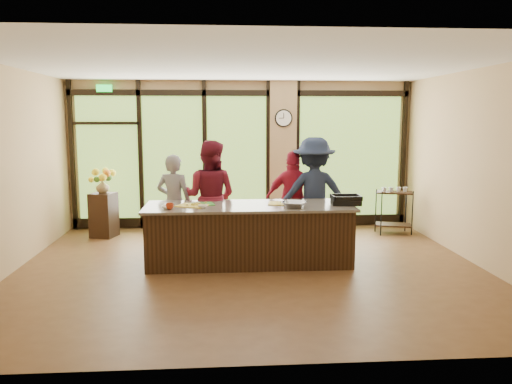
{
  "coord_description": "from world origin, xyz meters",
  "views": [
    {
      "loc": [
        -0.43,
        -7.27,
        2.24
      ],
      "look_at": [
        0.11,
        0.4,
        1.11
      ],
      "focal_mm": 35.0,
      "sensor_mm": 36.0,
      "label": 1
    }
  ],
  "objects": [
    {
      "name": "floor",
      "position": [
        0.0,
        0.0,
        0.0
      ],
      "size": [
        7.0,
        7.0,
        0.0
      ],
      "primitive_type": "plane",
      "color": "brown",
      "rests_on": "ground"
    },
    {
      "name": "ceiling",
      "position": [
        0.0,
        0.0,
        3.0
      ],
      "size": [
        7.0,
        7.0,
        0.0
      ],
      "primitive_type": "plane",
      "rotation": [
        3.14,
        0.0,
        0.0
      ],
      "color": "silver",
      "rests_on": "back_wall"
    },
    {
      "name": "back_wall",
      "position": [
        0.0,
        3.0,
        1.5
      ],
      "size": [
        7.0,
        0.0,
        7.0
      ],
      "primitive_type": "plane",
      "rotation": [
        1.57,
        0.0,
        0.0
      ],
      "color": "tan",
      "rests_on": "floor"
    },
    {
      "name": "left_wall",
      "position": [
        -3.5,
        0.0,
        1.5
      ],
      "size": [
        0.0,
        6.0,
        6.0
      ],
      "primitive_type": "plane",
      "rotation": [
        1.57,
        0.0,
        1.57
      ],
      "color": "tan",
      "rests_on": "floor"
    },
    {
      "name": "right_wall",
      "position": [
        3.5,
        0.0,
        1.5
      ],
      "size": [
        0.0,
        6.0,
        6.0
      ],
      "primitive_type": "plane",
      "rotation": [
        1.57,
        0.0,
        -1.57
      ],
      "color": "tan",
      "rests_on": "floor"
    },
    {
      "name": "window_wall",
      "position": [
        0.16,
        2.95,
        1.39
      ],
      "size": [
        6.9,
        0.12,
        3.0
      ],
      "color": "tan",
      "rests_on": "floor"
    },
    {
      "name": "island_base",
      "position": [
        0.0,
        0.3,
        0.44
      ],
      "size": [
        3.1,
        1.0,
        0.88
      ],
      "primitive_type": "cube",
      "color": "black",
      "rests_on": "floor"
    },
    {
      "name": "countertop",
      "position": [
        0.0,
        0.3,
        0.9
      ],
      "size": [
        3.2,
        1.1,
        0.04
      ],
      "primitive_type": "cube",
      "color": "#6C6459",
      "rests_on": "island_base"
    },
    {
      "name": "wall_clock",
      "position": [
        0.85,
        2.87,
        2.25
      ],
      "size": [
        0.36,
        0.04,
        0.36
      ],
      "color": "black",
      "rests_on": "window_wall"
    },
    {
      "name": "cook_left",
      "position": [
        -1.23,
        1.15,
        0.83
      ],
      "size": [
        0.68,
        0.53,
        1.65
      ],
      "primitive_type": "imported",
      "rotation": [
        0.0,
        0.0,
        2.89
      ],
      "color": "gray",
      "rests_on": "floor"
    },
    {
      "name": "cook_midleft",
      "position": [
        -0.61,
        1.02,
        0.94
      ],
      "size": [
        1.11,
        0.99,
        1.89
      ],
      "primitive_type": "imported",
      "rotation": [
        0.0,
        0.0,
        2.78
      ],
      "color": "maroon",
      "rests_on": "floor"
    },
    {
      "name": "cook_midright",
      "position": [
        0.82,
        1.16,
        0.85
      ],
      "size": [
        1.06,
        0.65,
        1.69
      ],
      "primitive_type": "imported",
      "rotation": [
        0.0,
        0.0,
        2.89
      ],
      "color": "maroon",
      "rests_on": "floor"
    },
    {
      "name": "cook_right",
      "position": [
        1.16,
        1.08,
        0.97
      ],
      "size": [
        1.28,
        0.77,
        1.93
      ],
      "primitive_type": "imported",
      "rotation": [
        0.0,
        0.0,
        3.1
      ],
      "color": "#1C253D",
      "rests_on": "floor"
    },
    {
      "name": "roasting_pan",
      "position": [
        1.5,
        0.24,
        0.96
      ],
      "size": [
        0.47,
        0.38,
        0.08
      ],
      "primitive_type": "cube",
      "rotation": [
        0.0,
        0.0,
        -0.1
      ],
      "color": "black",
      "rests_on": "countertop"
    },
    {
      "name": "mixing_bowl",
      "position": [
        0.66,
        0.04,
        0.96
      ],
      "size": [
        0.47,
        0.47,
        0.09
      ],
      "primitive_type": "imported",
      "rotation": [
        0.0,
        0.0,
        -0.39
      ],
      "color": "silver",
      "rests_on": "countertop"
    },
    {
      "name": "cutting_board_left",
      "position": [
        -0.74,
        0.39,
        0.93
      ],
      "size": [
        0.45,
        0.38,
        0.01
      ],
      "primitive_type": "cube",
      "rotation": [
        0.0,
        0.0,
        0.22
      ],
      "color": "green",
      "rests_on": "countertop"
    },
    {
      "name": "cutting_board_center",
      "position": [
        -0.87,
        0.26,
        0.93
      ],
      "size": [
        0.54,
        0.49,
        0.01
      ],
      "primitive_type": "cube",
      "rotation": [
        0.0,
        0.0,
        -0.43
      ],
      "color": "gold",
      "rests_on": "countertop"
    },
    {
      "name": "cutting_board_right",
      "position": [
        0.53,
        0.37,
        0.93
      ],
      "size": [
        0.48,
        0.39,
        0.01
      ],
      "primitive_type": "cube",
      "rotation": [
        0.0,
        0.0,
        -0.14
      ],
      "color": "gold",
      "rests_on": "countertop"
    },
    {
      "name": "prep_bowl_near",
      "position": [
        -1.23,
        0.04,
        0.94
      ],
      "size": [
        0.19,
        0.19,
        0.05
      ],
      "primitive_type": "imported",
      "rotation": [
        0.0,
        0.0,
        0.37
      ],
      "color": "white",
      "rests_on": "countertop"
    },
    {
      "name": "prep_bowl_mid",
      "position": [
        -0.7,
        0.09,
        0.94
      ],
      "size": [
        0.18,
        0.18,
        0.04
      ],
      "primitive_type": "imported",
      "rotation": [
        0.0,
        0.0,
        -0.31
      ],
      "color": "white",
      "rests_on": "countertop"
    },
    {
      "name": "prep_bowl_far",
      "position": [
        0.7,
        0.45,
        0.93
      ],
      "size": [
        0.13,
        0.13,
        0.03
      ],
      "primitive_type": "imported",
      "rotation": [
        0.0,
        0.0,
        0.12
      ],
      "color": "white",
      "rests_on": "countertop"
    },
    {
      "name": "red_ramekin",
      "position": [
        -1.18,
        0.01,
        0.97
      ],
      "size": [
        0.13,
        0.13,
        0.09
      ],
      "primitive_type": "imported",
      "rotation": [
        0.0,
        0.0,
        -0.15
      ],
      "color": "#B32F11",
      "rests_on": "countertop"
    },
    {
      "name": "flower_stand",
      "position": [
        -2.67,
        2.25,
        0.42
      ],
      "size": [
        0.52,
        0.52,
        0.84
      ],
      "primitive_type": "cube",
      "rotation": [
        0.0,
        0.0,
        -0.28
      ],
      "color": "black",
      "rests_on": "floor"
    },
    {
      "name": "flower_vase",
      "position": [
        -2.67,
        2.25,
        0.97
      ],
      "size": [
        0.31,
        0.31,
        0.26
      ],
      "primitive_type": "imported",
      "rotation": [
        0.0,
        0.0,
        0.31
      ],
      "color": "olive",
      "rests_on": "flower_stand"
    },
    {
      "name": "bar_cart",
      "position": [
        2.95,
        2.13,
        0.55
      ],
      "size": [
        0.75,
        0.56,
        0.92
      ],
      "rotation": [
        0.0,
        0.0,
        -0.3
      ],
      "color": "black",
      "rests_on": "floor"
    }
  ]
}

